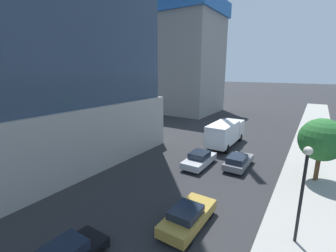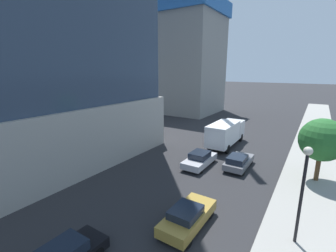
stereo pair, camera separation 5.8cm
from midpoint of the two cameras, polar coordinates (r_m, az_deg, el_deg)
name	(u,v)px [view 2 (the right image)]	position (r m, az deg, el deg)	size (l,w,h in m)	color
sidewalk	(307,214)	(18.69, 31.35, -18.17)	(4.68, 120.00, 0.15)	#9E9B93
construction_building	(184,53)	(53.76, 3.93, 17.61)	(22.00, 24.53, 30.40)	gray
street_lamp	(304,181)	(14.03, 30.68, -11.69)	(0.44, 0.44, 5.48)	black
street_tree	(322,140)	(22.84, 33.95, -2.90)	(3.56, 3.56, 5.38)	brown
car_gold	(188,216)	(14.98, 5.02, -21.42)	(1.86, 4.47, 1.42)	#AD8938
car_gray	(238,161)	(23.66, 17.13, -8.37)	(1.87, 4.42, 1.38)	slate
car_silver	(200,159)	(23.33, 7.91, -8.16)	(1.92, 4.50, 1.46)	#B7B7BC
box_truck	(226,132)	(29.66, 14.21, -1.53)	(2.47, 7.92, 3.09)	silver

